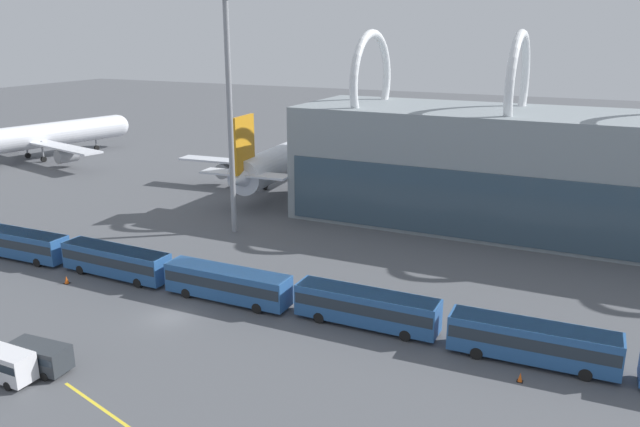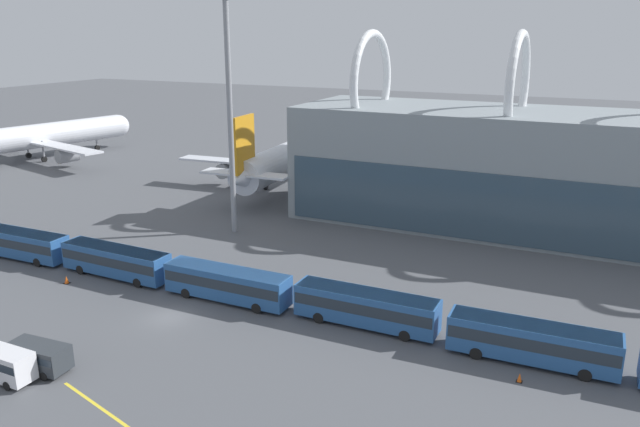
# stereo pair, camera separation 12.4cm
# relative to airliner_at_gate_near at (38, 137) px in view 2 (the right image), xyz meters

# --- Properties ---
(ground_plane) EXTENTS (440.00, 440.00, 0.00)m
(ground_plane) POSITION_rel_airliner_at_gate_near_xyz_m (69.93, -47.21, -4.65)
(ground_plane) COLOR #515459
(airliner_at_gate_near) EXTENTS (42.87, 40.48, 12.75)m
(airliner_at_gate_near) POSITION_rel_airliner_at_gate_near_xyz_m (0.00, 0.00, 0.00)
(airliner_at_gate_near) COLOR silver
(airliner_at_gate_near) RESTS_ON ground_plane
(airliner_at_gate_far) EXTENTS (37.56, 37.61, 13.92)m
(airliner_at_gate_far) POSITION_rel_airliner_at_gate_near_xyz_m (57.26, -1.01, 0.48)
(airliner_at_gate_far) COLOR silver
(airliner_at_gate_far) RESTS_ON ground_plane
(shuttle_bus_0) EXTENTS (13.00, 2.97, 3.24)m
(shuttle_bus_0) POSITION_rel_airliner_at_gate_near_xyz_m (44.62, -42.04, -2.75)
(shuttle_bus_0) COLOR #285693
(shuttle_bus_0) RESTS_ON ground_plane
(shuttle_bus_1) EXTENTS (13.02, 3.07, 3.24)m
(shuttle_bus_1) POSITION_rel_airliner_at_gate_near_xyz_m (58.68, -41.67, -2.75)
(shuttle_bus_1) COLOR #285693
(shuttle_bus_1) RESTS_ON ground_plane
(shuttle_bus_2) EXTENTS (12.96, 2.82, 3.24)m
(shuttle_bus_2) POSITION_rel_airliner_at_gate_near_xyz_m (72.74, -41.79, -2.75)
(shuttle_bus_2) COLOR #285693
(shuttle_bus_2) RESTS_ON ground_plane
(shuttle_bus_3) EXTENTS (12.97, 2.84, 3.24)m
(shuttle_bus_3) POSITION_rel_airliner_at_gate_near_xyz_m (86.81, -41.13, -2.75)
(shuttle_bus_3) COLOR #285693
(shuttle_bus_3) RESTS_ON ground_plane
(shuttle_bus_4) EXTENTS (13.02, 3.08, 3.24)m
(shuttle_bus_4) POSITION_rel_airliner_at_gate_near_xyz_m (100.87, -41.45, -2.75)
(shuttle_bus_4) COLOR #285693
(shuttle_bus_4) RESTS_ON ground_plane
(service_van_foreground) EXTENTS (4.97, 2.47, 2.20)m
(service_van_foreground) POSITION_rel_airliner_at_gate_near_xyz_m (66.87, -58.90, -3.35)
(service_van_foreground) COLOR #2D3338
(service_van_foreground) RESTS_ON ground_plane
(service_van_crossing) EXTENTS (5.33, 2.07, 2.48)m
(service_van_crossing) POSITION_rel_airliner_at_gate_near_xyz_m (65.43, -61.00, -3.20)
(service_van_crossing) COLOR silver
(service_van_crossing) RESTS_ON ground_plane
(floodlight_mast) EXTENTS (2.32, 2.32, 29.85)m
(floodlight_mast) POSITION_rel_airliner_at_gate_near_xyz_m (61.51, -23.13, 12.72)
(floodlight_mast) COLOR gray
(floodlight_mast) RESTS_ON ground_plane
(lane_stripe_0) EXTENTS (9.43, 2.81, 0.01)m
(lane_stripe_0) POSITION_rel_airliner_at_gate_near_xyz_m (74.67, -60.71, -4.65)
(lane_stripe_0) COLOR yellow
(lane_stripe_0) RESTS_ON ground_plane
(traffic_cone_0) EXTENTS (0.62, 0.62, 0.82)m
(traffic_cone_0) POSITION_rel_airliner_at_gate_near_xyz_m (55.26, -45.34, -4.25)
(traffic_cone_0) COLOR black
(traffic_cone_0) RESTS_ON ground_plane
(traffic_cone_1) EXTENTS (0.47, 0.47, 0.73)m
(traffic_cone_1) POSITION_rel_airliner_at_gate_near_xyz_m (100.54, -44.79, -4.30)
(traffic_cone_1) COLOR black
(traffic_cone_1) RESTS_ON ground_plane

